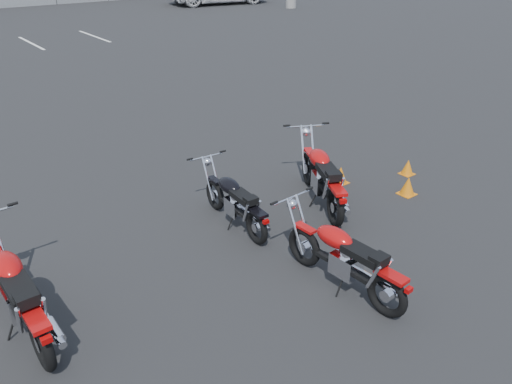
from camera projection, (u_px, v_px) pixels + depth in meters
ground at (269, 247)px, 7.69m from camera, size 120.00×120.00×0.00m
motorcycle_front_red at (18, 293)px, 5.87m from camera, size 0.90×2.33×1.14m
motorcycle_second_black at (235, 202)px, 8.10m from camera, size 0.75×1.94×0.95m
motorcycle_third_red at (322, 177)px, 8.75m from camera, size 1.46×2.23×1.13m
motorcycle_rear_red at (344, 258)px, 6.59m from camera, size 0.82×2.11×1.03m
training_cone_near at (408, 167)px, 10.02m from camera, size 0.26×0.26×0.31m
training_cone_far at (340, 175)px, 9.66m from camera, size 0.28×0.28×0.34m
training_cone_extra at (408, 186)px, 9.22m from camera, size 0.29×0.29×0.35m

